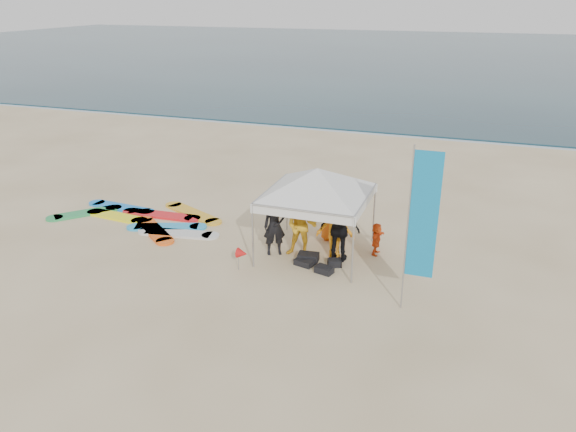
% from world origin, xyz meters
% --- Properties ---
extents(ground, '(120.00, 120.00, 0.00)m').
position_xyz_m(ground, '(0.00, 0.00, 0.00)').
color(ground, beige).
rests_on(ground, ground).
extents(ocean, '(160.00, 84.00, 0.08)m').
position_xyz_m(ocean, '(0.00, 60.00, 0.04)').
color(ocean, '#0C2633').
rests_on(ocean, ground).
extents(shoreline_foam, '(160.00, 1.20, 0.01)m').
position_xyz_m(shoreline_foam, '(0.00, 18.20, 0.00)').
color(shoreline_foam, silver).
rests_on(shoreline_foam, ground).
extents(person_black_a, '(0.74, 0.65, 1.69)m').
position_xyz_m(person_black_a, '(0.48, 2.61, 0.85)').
color(person_black_a, black).
rests_on(person_black_a, ground).
extents(person_yellow, '(0.95, 0.79, 1.77)m').
position_xyz_m(person_yellow, '(1.22, 2.76, 0.89)').
color(person_yellow, gold).
rests_on(person_yellow, ground).
extents(person_orange_a, '(1.13, 0.71, 1.67)m').
position_xyz_m(person_orange_a, '(2.12, 3.02, 0.84)').
color(person_orange_a, orange).
rests_on(person_orange_a, ground).
extents(person_black_b, '(1.09, 0.46, 1.86)m').
position_xyz_m(person_black_b, '(2.30, 2.80, 0.93)').
color(person_black_b, black).
rests_on(person_black_b, ground).
extents(person_orange_b, '(1.05, 0.94, 1.81)m').
position_xyz_m(person_orange_b, '(1.72, 4.14, 0.91)').
color(person_orange_b, '#D65913').
rests_on(person_orange_b, ground).
extents(person_seated, '(0.31, 0.87, 0.93)m').
position_xyz_m(person_seated, '(3.17, 3.54, 0.46)').
color(person_seated, '#F65015').
rests_on(person_seated, ground).
extents(canopy_tent, '(3.80, 3.80, 2.87)m').
position_xyz_m(canopy_tent, '(1.58, 3.00, 2.50)').
color(canopy_tent, '#A5A5A8').
rests_on(canopy_tent, ground).
extents(feather_flag, '(0.66, 0.04, 3.92)m').
position_xyz_m(feather_flag, '(4.59, 0.86, 2.31)').
color(feather_flag, '#A5A5A8').
rests_on(feather_flag, ground).
extents(marker_pennant, '(0.28, 0.28, 0.64)m').
position_xyz_m(marker_pennant, '(0.05, 1.36, 0.49)').
color(marker_pennant, '#A5A5A8').
rests_on(marker_pennant, ground).
extents(gear_pile, '(1.29, 0.95, 0.22)m').
position_xyz_m(gear_pile, '(1.76, 2.30, 0.10)').
color(gear_pile, black).
rests_on(gear_pile, ground).
extents(surfboard_spread, '(5.68, 3.22, 0.07)m').
position_xyz_m(surfboard_spread, '(-4.29, 3.60, 0.03)').
color(surfboard_spread, silver).
rests_on(surfboard_spread, ground).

